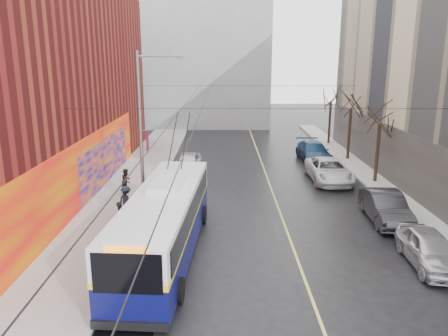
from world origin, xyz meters
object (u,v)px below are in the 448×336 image
Objects in this scene: parked_car_c at (329,170)px; parked_car_d at (314,152)px; following_car at (188,163)px; pedestrian_c at (126,200)px; tree_mid at (352,99)px; tree_far at (331,93)px; parked_car_a at (429,249)px; pedestrian_a at (121,217)px; pedestrian_b at (127,181)px; parked_car_b at (386,207)px; streetlight_pole at (143,129)px; tree_near at (381,113)px; trolleybus at (165,222)px.

parked_car_c is 6.20m from parked_car_d.
pedestrian_c is at bearing -100.69° from following_car.
tree_mid is 7.00m from tree_far.
parked_car_c reaches higher than parked_car_a.
pedestrian_b reaches higher than pedestrian_a.
following_car is at bearing -162.71° from parked_car_d.
pedestrian_a is (-15.85, -16.32, -4.30)m from tree_mid.
pedestrian_a is at bearing -152.99° from pedestrian_b.
parked_car_b is at bearing -97.88° from tree_mid.
pedestrian_b is at bearing -149.86° from tree_mid.
tree_far is 1.33× the size of parked_car_b.
streetlight_pole is at bearing 176.36° from parked_car_b.
following_car is (-13.47, -4.01, -4.50)m from tree_mid.
tree_mid is 5.39m from parked_car_d.
tree_far is at bearing 90.00° from tree_mid.
pedestrian_c is (-0.30, 2.67, 0.00)m from pedestrian_a.
trolleybus is at bearing -139.13° from tree_near.
parked_car_a is 0.77× the size of parked_car_c.
parked_car_a is 2.75× the size of pedestrian_a.
streetlight_pole is at bearing -135.78° from parked_car_d.
tree_mid reaches higher than following_car.
pedestrian_a is 2.68m from pedestrian_c.
tree_mid is at bearing 87.18° from parked_car_a.
trolleybus is 11.44m from parked_car_a.
pedestrian_a is at bearing 131.66° from pedestrian_c.
parked_car_a is 5.17m from parked_car_b.
trolleybus is at bearing 154.74° from pedestrian_c.
parked_car_a is at bearing -88.95° from parked_car_d.
pedestrian_a is at bearing 169.58° from parked_car_a.
trolleybus is at bearing -121.59° from parked_car_d.
pedestrian_a is (-13.85, -1.86, 0.14)m from parked_car_b.
tree_mid reaches higher than parked_car_b.
parked_car_d is at bearing 46.25° from streetlight_pole.
tree_near is at bearing 77.65° from parked_car_b.
parked_car_c is at bearing 101.31° from parked_car_b.
tree_near is 1.30× the size of parked_car_b.
parked_car_b is at bearing 93.00° from parked_car_a.
parked_car_d is at bearing -38.37° from pedestrian_b.
parked_car_d reaches higher than following_car.
pedestrian_a is at bearing -169.67° from parked_car_b.
parked_car_a is at bearing -94.30° from tree_far.
streetlight_pole reaches higher than pedestrian_b.
tree_far is at bearing 66.31° from trolleybus.
tree_mid is at bearing 90.00° from tree_near.
tree_mid is 23.15m from pedestrian_a.
pedestrian_c is (-2.79, 4.92, -0.63)m from trolleybus.
tree_near is 8.77m from parked_car_b.
streetlight_pole is at bearing -139.35° from tree_mid.
pedestrian_b is (-14.95, 4.61, 0.15)m from parked_car_b.
following_car is at bearing -13.53° from pedestrian_b.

